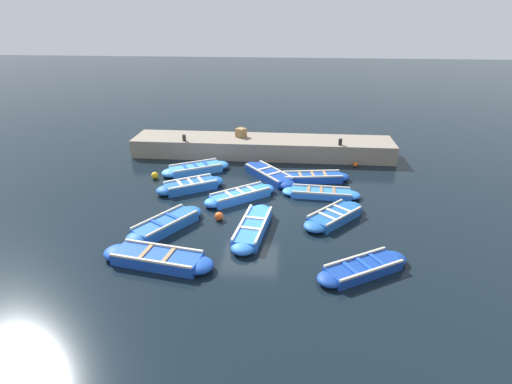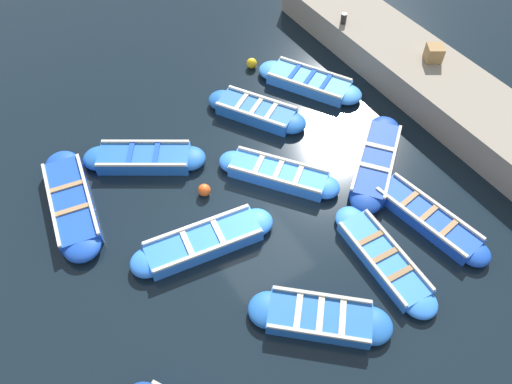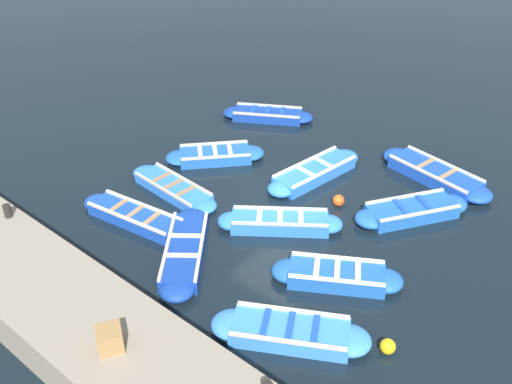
# 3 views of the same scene
# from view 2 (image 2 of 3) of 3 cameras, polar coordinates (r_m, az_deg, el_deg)

# --- Properties ---
(ground_plane) EXTENTS (120.00, 120.00, 0.00)m
(ground_plane) POSITION_cam_2_polar(r_m,az_deg,el_deg) (13.38, 0.41, -1.54)
(ground_plane) COLOR black
(boat_far_corner) EXTENTS (2.73, 3.25, 0.44)m
(boat_far_corner) POSITION_cam_2_polar(r_m,az_deg,el_deg) (13.83, 2.54, 2.06)
(boat_far_corner) COLOR blue
(boat_far_corner) RESTS_ON ground
(boat_near_quay) EXTENTS (1.06, 3.56, 0.35)m
(boat_near_quay) POSITION_cam_2_polar(r_m,az_deg,el_deg) (12.68, 14.37, -7.38)
(boat_near_quay) COLOR blue
(boat_near_quay) RESTS_ON ground
(boat_tucked) EXTENTS (3.42, 2.64, 0.45)m
(boat_tucked) POSITION_cam_2_polar(r_m,az_deg,el_deg) (14.55, -12.64, 3.79)
(boat_tucked) COLOR #1E59AD
(boat_tucked) RESTS_ON ground
(boat_mid_row) EXTENTS (3.05, 2.88, 0.41)m
(boat_mid_row) POSITION_cam_2_polar(r_m,az_deg,el_deg) (11.64, 7.27, -14.04)
(boat_mid_row) COLOR #1E59AD
(boat_mid_row) RESTS_ON ground
(boat_stern_in) EXTENTS (3.51, 3.06, 0.44)m
(boat_stern_in) POSITION_cam_2_polar(r_m,az_deg,el_deg) (14.52, 13.54, 3.41)
(boat_stern_in) COLOR navy
(boat_stern_in) RESTS_ON ground
(boat_broadside) EXTENTS (1.31, 3.75, 0.41)m
(boat_broadside) POSITION_cam_2_polar(r_m,az_deg,el_deg) (13.67, 18.93, -2.75)
(boat_broadside) COLOR #1947B7
(boat_broadside) RESTS_ON ground
(boat_bow_out) EXTENTS (2.44, 3.23, 0.47)m
(boat_bow_out) POSITION_cam_2_polar(r_m,az_deg,el_deg) (15.56, 0.02, 9.21)
(boat_bow_out) COLOR #1E59AD
(boat_bow_out) RESTS_ON ground
(boat_outer_right) EXTENTS (2.60, 3.58, 0.43)m
(boat_outer_right) POSITION_cam_2_polar(r_m,az_deg,el_deg) (16.73, 6.09, 12.39)
(boat_outer_right) COLOR #3884E0
(boat_outer_right) RESTS_ON ground
(boat_alongside) EXTENTS (3.84, 1.37, 0.44)m
(boat_alongside) POSITION_cam_2_polar(r_m,az_deg,el_deg) (12.56, -6.02, -5.67)
(boat_alongside) COLOR blue
(boat_alongside) RESTS_ON ground
(boat_centre) EXTENTS (1.59, 4.02, 0.45)m
(boat_centre) POSITION_cam_2_polar(r_m,az_deg,el_deg) (14.07, -20.33, -1.13)
(boat_centre) COLOR #1947B7
(boat_centre) RESTS_ON ground
(quay_wall) EXTENTS (2.44, 14.82, 1.01)m
(quay_wall) POSITION_cam_2_polar(r_m,az_deg,el_deg) (16.72, 21.44, 10.08)
(quay_wall) COLOR gray
(quay_wall) RESTS_ON ground
(bollard_mid_north) EXTENTS (0.20, 0.20, 0.35)m
(bollard_mid_north) POSITION_cam_2_polar(r_m,az_deg,el_deg) (17.99, 9.99, 18.95)
(bollard_mid_north) COLOR black
(bollard_mid_north) RESTS_ON quay_wall
(wooden_crate) EXTENTS (0.68, 0.68, 0.49)m
(wooden_crate) POSITION_cam_2_polar(r_m,az_deg,el_deg) (16.98, 19.68, 14.72)
(wooden_crate) COLOR olive
(wooden_crate) RESTS_ON quay_wall
(buoy_orange_near) EXTENTS (0.35, 0.35, 0.35)m
(buoy_orange_near) POSITION_cam_2_polar(r_m,az_deg,el_deg) (13.55, -5.93, 0.21)
(buoy_orange_near) COLOR #E05119
(buoy_orange_near) RESTS_ON ground
(buoy_white_drifting) EXTENTS (0.35, 0.35, 0.35)m
(buoy_white_drifting) POSITION_cam_2_polar(r_m,az_deg,el_deg) (17.43, -0.49, 14.50)
(buoy_white_drifting) COLOR #EAB214
(buoy_white_drifting) RESTS_ON ground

